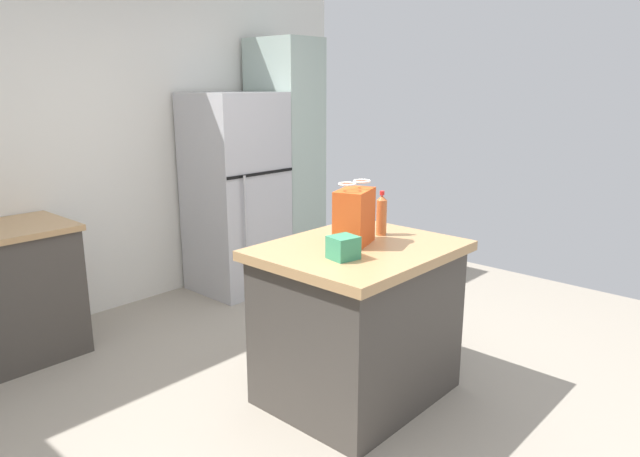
{
  "coord_description": "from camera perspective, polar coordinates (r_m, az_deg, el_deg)",
  "views": [
    {
      "loc": [
        -2.22,
        -2.0,
        1.83
      ],
      "look_at": [
        0.25,
        0.25,
        0.98
      ],
      "focal_mm": 32.26,
      "sensor_mm": 36.0,
      "label": 1
    }
  ],
  "objects": [
    {
      "name": "back_wall",
      "position": [
        4.92,
        -21.11,
        7.57
      ],
      "size": [
        5.21,
        0.13,
        2.69
      ],
      "color": "silver",
      "rests_on": "ground"
    },
    {
      "name": "bottle",
      "position": [
        3.49,
        6.1,
        1.34
      ],
      "size": [
        0.06,
        0.06,
        0.27
      ],
      "color": "#C66633",
      "rests_on": "kitchen_island"
    },
    {
      "name": "ground",
      "position": [
        3.5,
        0.22,
        -17.27
      ],
      "size": [
        6.25,
        6.25,
        0.0
      ],
      "primitive_type": "plane",
      "color": "#9E9384"
    },
    {
      "name": "kitchen_island",
      "position": [
        3.43,
        3.76,
        -9.16
      ],
      "size": [
        1.1,
        0.9,
        0.93
      ],
      "color": "#423D38",
      "rests_on": "ground"
    },
    {
      "name": "refrigerator",
      "position": [
        5.19,
        -8.35,
        3.5
      ],
      "size": [
        0.75,
        0.72,
        1.76
      ],
      "color": "#B7B7BC",
      "rests_on": "ground"
    },
    {
      "name": "shopping_bag",
      "position": [
        3.27,
        3.41,
        1.21
      ],
      "size": [
        0.3,
        0.24,
        0.36
      ],
      "color": "#DB511E",
      "rests_on": "kitchen_island"
    },
    {
      "name": "small_box",
      "position": [
        3.01,
        2.27,
        -1.92
      ],
      "size": [
        0.16,
        0.16,
        0.12
      ],
      "primitive_type": "cube",
      "rotation": [
        0.0,
        0.0,
        -0.2
      ],
      "color": "#388E66",
      "rests_on": "kitchen_island"
    },
    {
      "name": "tall_cabinet",
      "position": [
        5.57,
        -3.45,
        6.82
      ],
      "size": [
        0.46,
        0.64,
        2.24
      ],
      "color": "#9EB2A8",
      "rests_on": "ground"
    }
  ]
}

